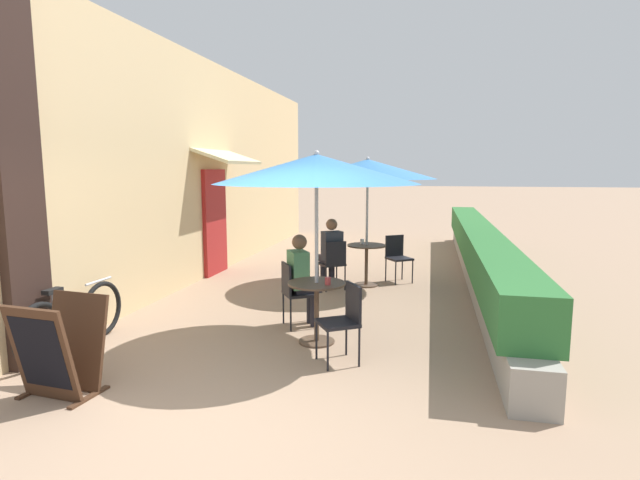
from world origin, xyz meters
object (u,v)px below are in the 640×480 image
at_px(patio_umbrella_near, 316,169).
at_px(menu_board, 60,348).
at_px(seated_patron_mid_left, 331,250).
at_px(coffee_cup_mid, 362,241).
at_px(cafe_chair_near_left, 344,316).
at_px(patio_table_mid, 366,258).
at_px(patio_umbrella_mid, 368,169).
at_px(cafe_chair_mid_left, 333,261).
at_px(cafe_chair_near_right, 294,289).
at_px(seated_patron_near_right, 302,276).
at_px(coffee_cup_near, 328,281).
at_px(bicycle_leaning, 73,320).
at_px(patio_table_near, 317,301).
at_px(cafe_chair_mid_right, 397,254).

relative_size(patio_umbrella_near, menu_board, 2.64).
bearing_deg(seated_patron_mid_left, coffee_cup_mid, 7.79).
relative_size(cafe_chair_near_left, patio_table_mid, 1.16).
relative_size(patio_umbrella_mid, cafe_chair_mid_left, 2.79).
relative_size(cafe_chair_near_right, menu_board, 0.95).
height_order(cafe_chair_near_right, menu_board, menu_board).
relative_size(patio_table_mid, coffee_cup_mid, 8.35).
height_order(patio_umbrella_near, seated_patron_mid_left, patio_umbrella_near).
xyz_separation_m(seated_patron_near_right, cafe_chair_mid_left, (0.02, 2.08, -0.17)).
height_order(cafe_chair_near_right, cafe_chair_mid_left, same).
xyz_separation_m(coffee_cup_near, menu_board, (-2.18, -1.81, -0.34)).
distance_m(coffee_cup_near, patio_umbrella_mid, 3.48).
bearing_deg(patio_umbrella_near, patio_table_mid, 86.20).
height_order(patio_table_mid, patio_umbrella_mid, patio_umbrella_mid).
xyz_separation_m(coffee_cup_near, patio_table_mid, (0.05, 3.22, -0.28)).
xyz_separation_m(patio_umbrella_mid, cafe_chair_mid_left, (-0.52, -0.46, -1.59)).
xyz_separation_m(cafe_chair_near_left, coffee_cup_mid, (-0.32, 3.77, 0.28)).
height_order(seated_patron_near_right, bicycle_leaning, seated_patron_near_right).
distance_m(cafe_chair_near_right, patio_umbrella_mid, 3.11).
distance_m(coffee_cup_near, coffee_cup_mid, 3.31).
relative_size(patio_table_near, patio_umbrella_near, 0.31).
xyz_separation_m(patio_table_near, bicycle_leaning, (-2.72, -0.86, -0.15)).
relative_size(cafe_chair_near_right, patio_table_mid, 1.16).
bearing_deg(patio_table_near, bicycle_leaning, -162.38).
xyz_separation_m(patio_table_mid, seated_patron_mid_left, (-0.59, -0.36, 0.17)).
relative_size(cafe_chair_near_right, coffee_cup_mid, 9.67).
xyz_separation_m(patio_umbrella_near, coffee_cup_near, (0.16, -0.09, -1.31)).
relative_size(seated_patron_near_right, coffee_cup_near, 13.89).
height_order(patio_umbrella_near, menu_board, patio_umbrella_near).
bearing_deg(cafe_chair_mid_left, coffee_cup_near, -115.05).
bearing_deg(seated_patron_near_right, patio_umbrella_mid, 135.73).
relative_size(patio_table_near, seated_patron_mid_left, 0.60).
bearing_deg(bicycle_leaning, cafe_chair_near_left, 7.60).
bearing_deg(patio_table_mid, seated_patron_near_right, -102.14).
xyz_separation_m(cafe_chair_near_left, cafe_chair_near_right, (-0.86, 1.09, 0.00)).
xyz_separation_m(coffee_cup_mid, menu_board, (-2.14, -5.12, -0.34)).
xyz_separation_m(patio_umbrella_near, seated_patron_mid_left, (-0.38, 2.77, -1.42)).
distance_m(patio_umbrella_near, menu_board, 3.23).
xyz_separation_m(seated_patron_near_right, patio_table_mid, (0.55, 2.53, -0.17)).
height_order(cafe_chair_mid_left, menu_board, menu_board).
xyz_separation_m(patio_table_mid, cafe_chair_mid_left, (-0.52, -0.46, 0.00)).
xyz_separation_m(patio_table_mid, coffee_cup_mid, (-0.09, 0.09, 0.28)).
xyz_separation_m(seated_patron_near_right, coffee_cup_mid, (0.45, 2.62, 0.11)).
relative_size(patio_umbrella_mid, bicycle_leaning, 1.41).
relative_size(cafe_chair_near_right, bicycle_leaning, 0.51).
height_order(cafe_chair_near_right, cafe_chair_mid_right, same).
distance_m(patio_umbrella_near, cafe_chair_near_left, 1.73).
bearing_deg(patio_table_mid, bicycle_leaning, -126.19).
bearing_deg(patio_umbrella_mid, cafe_chair_mid_left, -138.96).
bearing_deg(patio_table_near, cafe_chair_mid_left, 96.70).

